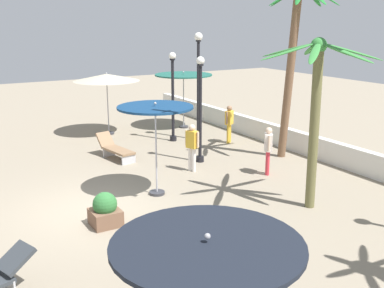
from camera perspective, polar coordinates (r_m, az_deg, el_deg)
The scene contains 16 objects.
ground_plane at distance 12.97m, azimuth -11.63°, elevation -7.71°, with size 56.00×56.00×0.00m, color gray.
boundary_wall at distance 17.34m, azimuth 16.11°, elevation -0.80°, with size 25.20×0.30×0.81m, color silver.
patio_umbrella_0 at distance 13.11m, azimuth -4.47°, elevation 3.74°, with size 2.13×2.13×2.71m.
patio_umbrella_1 at distance 5.97m, azimuth 1.86°, elevation -13.45°, with size 2.43×2.43×2.39m.
patio_umbrella_2 at distance 20.73m, azimuth -10.33°, elevation 7.91°, with size 2.85×2.85×2.72m.
patio_umbrella_3 at distance 21.70m, azimuth -1.04°, elevation 8.13°, with size 2.62×2.62×2.63m.
palm_tree_0 at distance 16.83m, azimuth 12.20°, elevation 10.75°, with size 2.34×2.35×6.17m.
palm_tree_2 at distance 12.47m, azimuth 14.84°, elevation 5.57°, with size 2.99×3.06×4.49m.
lamp_post_1 at distance 19.39m, azimuth 0.77°, elevation 7.89°, with size 0.34×0.34×4.42m.
lamp_post_2 at distance 19.30m, azimuth -2.34°, elevation 6.01°, with size 0.29×0.29×3.65m.
lamp_post_3 at distance 16.32m, azimuth 1.00°, elevation 4.46°, with size 0.29×0.29×3.71m.
lounge_chair_1 at distance 17.30m, azimuth -9.32°, elevation -0.51°, with size 1.95×0.86×0.84m.
guest_0 at distance 15.36m, azimuth 9.23°, elevation -0.28°, with size 0.47×0.40×1.58m.
guest_1 at distance 15.49m, azimuth 0.01°, elevation 0.10°, with size 0.52×0.36×1.60m.
guest_2 at distance 19.19m, azimuth 4.53°, elevation 2.84°, with size 0.40×0.49×1.55m.
planter at distance 11.81m, azimuth -10.49°, elevation -7.93°, with size 0.70×0.70×0.85m.
Camera 1 is at (11.43, -3.67, 4.91)m, focal length 43.96 mm.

